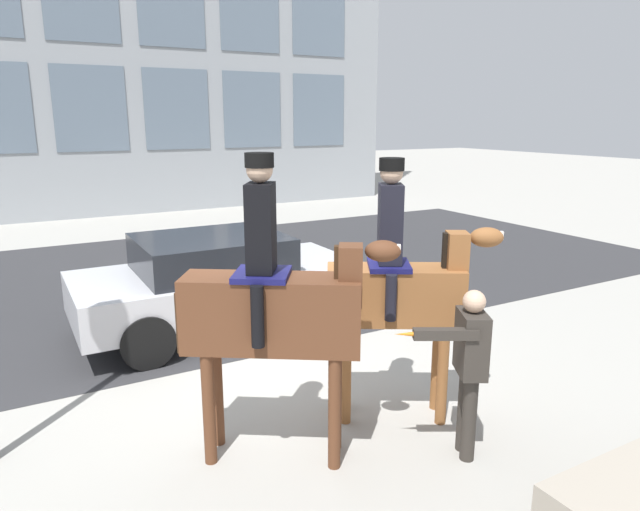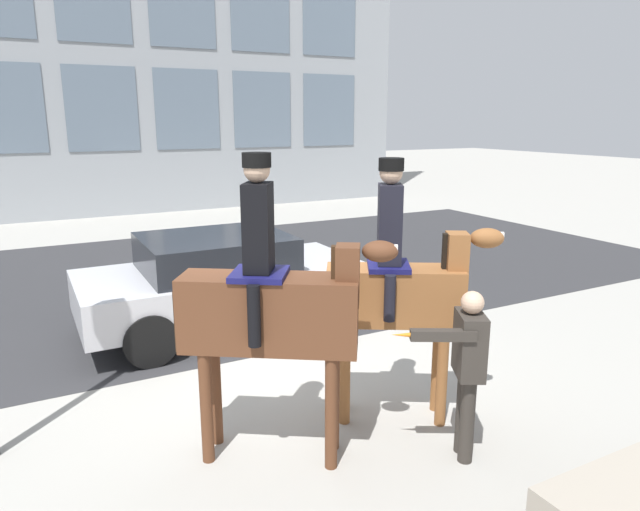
{
  "view_description": "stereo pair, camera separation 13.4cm",
  "coord_description": "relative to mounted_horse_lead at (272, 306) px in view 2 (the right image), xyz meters",
  "views": [
    {
      "loc": [
        -2.6,
        -5.91,
        3.02
      ],
      "look_at": [
        0.17,
        -0.95,
        1.65
      ],
      "focal_mm": 32.0,
      "sensor_mm": 36.0,
      "label": 1
    },
    {
      "loc": [
        -2.48,
        -5.97,
        3.02
      ],
      "look_at": [
        0.17,
        -0.95,
        1.65
      ],
      "focal_mm": 32.0,
      "sensor_mm": 36.0,
      "label": 2
    }
  ],
  "objects": [
    {
      "name": "street_car_near_lane",
      "position": [
        0.63,
        3.37,
        -0.69
      ],
      "size": [
        4.03,
        1.95,
        1.39
      ],
      "color": "#B7B7BC",
      "rests_on": "ground_plane"
    },
    {
      "name": "mounted_horse_lead",
      "position": [
        0.0,
        0.0,
        0.0
      ],
      "size": [
        1.74,
        1.28,
        2.75
      ],
      "rotation": [
        0.0,
        0.0,
        -0.58
      ],
      "color": "#59331E",
      "rests_on": "ground_plane"
    },
    {
      "name": "mounted_horse_companion",
      "position": [
        1.37,
        0.06,
        -0.04
      ],
      "size": [
        1.63,
        1.13,
        2.66
      ],
      "rotation": [
        0.0,
        0.0,
        -0.53
      ],
      "color": "brown",
      "rests_on": "ground_plane"
    },
    {
      "name": "road_surface",
      "position": [
        0.66,
        6.39,
        -1.43
      ],
      "size": [
        20.8,
        8.5,
        0.01
      ],
      "color": "#2D2D30",
      "rests_on": "ground_plane"
    },
    {
      "name": "ground_plane",
      "position": [
        0.66,
        1.64,
        -1.43
      ],
      "size": [
        80.0,
        80.0,
        0.0
      ],
      "primitive_type": "plane",
      "color": "#9E9B93"
    },
    {
      "name": "pedestrian_bystander",
      "position": [
        1.49,
        -0.83,
        -0.51
      ],
      "size": [
        0.91,
        0.46,
        1.58
      ],
      "rotation": [
        0.0,
        0.0,
        2.64
      ],
      "color": "#332D28",
      "rests_on": "ground_plane"
    }
  ]
}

